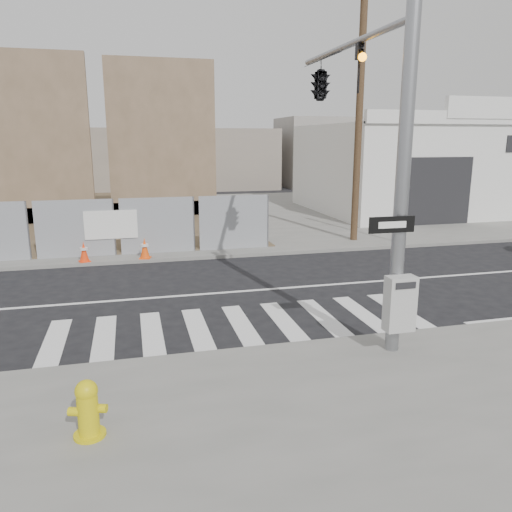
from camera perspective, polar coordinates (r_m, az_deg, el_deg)
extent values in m
plane|color=black|center=(13.79, -3.95, -4.23)|extent=(100.00, 100.00, 0.00)
cube|color=slate|center=(27.36, -9.25, 4.46)|extent=(50.00, 20.00, 0.12)
cylinder|color=gray|center=(9.48, 16.49, 9.64)|extent=(0.26, 0.26, 7.00)
cylinder|color=gray|center=(11.95, 10.53, 22.61)|extent=(0.14, 5.20, 0.14)
cube|color=#B2B2AF|center=(9.67, 16.12, -5.26)|extent=(0.55, 0.30, 1.05)
cube|color=black|center=(9.33, 15.26, 3.48)|extent=(0.90, 0.03, 0.30)
cube|color=silver|center=(9.31, 15.32, 3.46)|extent=(0.55, 0.01, 0.12)
imported|color=black|center=(11.33, 11.74, 20.28)|extent=(0.16, 0.20, 1.00)
imported|color=black|center=(13.34, 7.41, 19.32)|extent=(0.53, 2.48, 1.00)
cylinder|color=gray|center=(20.41, 16.35, 8.72)|extent=(0.12, 0.12, 5.20)
imported|color=black|center=(20.39, 16.82, 15.73)|extent=(0.16, 0.20, 1.00)
cube|color=brown|center=(26.38, -25.04, 11.97)|extent=(6.00, 0.50, 8.00)
cube|color=brown|center=(27.02, -24.15, 4.36)|extent=(6.00, 1.30, 0.80)
cube|color=brown|center=(27.02, -10.65, 12.95)|extent=(5.50, 0.50, 8.00)
cube|color=brown|center=(27.66, -10.39, 5.47)|extent=(5.50, 1.30, 0.80)
cube|color=silver|center=(30.70, 18.16, 9.53)|extent=(12.00, 10.00, 4.80)
cube|color=silver|center=(26.57, 24.44, 14.19)|extent=(12.00, 0.30, 0.60)
cube|color=silver|center=(26.56, 24.61, 15.15)|extent=(4.00, 0.30, 1.00)
cube|color=black|center=(25.47, 20.19, 6.96)|extent=(3.40, 0.06, 3.20)
cylinder|color=#503A25|center=(20.48, 11.72, 15.71)|extent=(0.28, 0.28, 10.00)
cylinder|color=#CFBD0B|center=(7.67, -18.45, -18.77)|extent=(0.56, 0.56, 0.04)
cylinder|color=#CFBD0B|center=(7.52, -18.62, -16.77)|extent=(0.36, 0.36, 0.66)
sphere|color=#CFBD0B|center=(7.35, -18.83, -14.39)|extent=(0.31, 0.31, 0.31)
cylinder|color=#CFBD0B|center=(7.50, -20.05, -16.37)|extent=(0.18, 0.16, 0.12)
cylinder|color=#CFBD0B|center=(7.47, -17.27, -16.29)|extent=(0.18, 0.16, 0.12)
cube|color=#FF390D|center=(17.71, -18.99, -0.56)|extent=(0.43, 0.43, 0.03)
cone|color=#FF390D|center=(17.64, -19.07, 0.47)|extent=(0.39, 0.39, 0.68)
cylinder|color=silver|center=(17.62, -19.09, 0.78)|extent=(0.26, 0.26, 0.08)
cube|color=#FF4F0D|center=(17.64, -12.54, -0.20)|extent=(0.44, 0.44, 0.03)
cone|color=#FF4F0D|center=(17.57, -12.60, 0.89)|extent=(0.39, 0.39, 0.72)
cylinder|color=silver|center=(17.55, -12.62, 1.22)|extent=(0.28, 0.28, 0.08)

